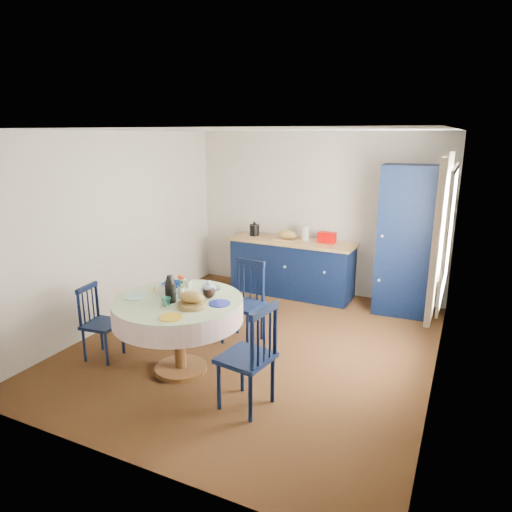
{
  "coord_description": "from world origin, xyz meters",
  "views": [
    {
      "loc": [
        2.14,
        -4.54,
        2.46
      ],
      "look_at": [
        -0.09,
        0.2,
        1.05
      ],
      "focal_mm": 32.0,
      "sensor_mm": 36.0,
      "label": 1
    }
  ],
  "objects": [
    {
      "name": "pantry_cabinet",
      "position": [
        1.4,
        1.85,
        1.03
      ],
      "size": [
        0.75,
        0.56,
        2.07
      ],
      "rotation": [
        0.0,
        0.0,
        0.06
      ],
      "color": "black",
      "rests_on": "floor"
    },
    {
      "name": "ceiling",
      "position": [
        0.0,
        0.0,
        2.5
      ],
      "size": [
        4.5,
        4.5,
        0.0
      ],
      "primitive_type": "plane",
      "rotation": [
        3.14,
        0.0,
        0.0
      ],
      "color": "white",
      "rests_on": "wall_back"
    },
    {
      "name": "chair_left",
      "position": [
        -1.46,
        -1.01,
        0.43
      ],
      "size": [
        0.4,
        0.42,
        0.85
      ],
      "rotation": [
        0.0,
        0.0,
        1.7
      ],
      "color": "black",
      "rests_on": "floor"
    },
    {
      "name": "mug_d",
      "position": [
        -0.58,
        -0.52,
        0.86
      ],
      "size": [
        0.09,
        0.09,
        0.08
      ],
      "primitive_type": "imported",
      "color": "silver",
      "rests_on": "dining_table"
    },
    {
      "name": "window",
      "position": [
        1.95,
        0.3,
        1.52
      ],
      "size": [
        0.1,
        1.74,
        1.45
      ],
      "color": "white",
      "rests_on": "wall_right"
    },
    {
      "name": "wall_back",
      "position": [
        0.0,
        2.25,
        1.25
      ],
      "size": [
        4.0,
        0.02,
        2.5
      ],
      "primitive_type": "cube",
      "color": "beige",
      "rests_on": "floor"
    },
    {
      "name": "wall_right",
      "position": [
        2.0,
        0.0,
        1.25
      ],
      "size": [
        0.02,
        4.5,
        2.5
      ],
      "primitive_type": "cube",
      "color": "beige",
      "rests_on": "floor"
    },
    {
      "name": "mug_c",
      "position": [
        -0.2,
        -0.7,
        0.87
      ],
      "size": [
        0.13,
        0.13,
        0.1
      ],
      "primitive_type": "imported",
      "color": "black",
      "rests_on": "dining_table"
    },
    {
      "name": "cobalt_bowl",
      "position": [
        -0.74,
        -0.59,
        0.84
      ],
      "size": [
        0.22,
        0.22,
        0.05
      ],
      "primitive_type": "imported",
      "color": "navy",
      "rests_on": "dining_table"
    },
    {
      "name": "mug_b",
      "position": [
        -0.46,
        -1.09,
        0.86
      ],
      "size": [
        0.09,
        0.09,
        0.09
      ],
      "primitive_type": "imported",
      "color": "#2E7E6C",
      "rests_on": "dining_table"
    },
    {
      "name": "chair_far",
      "position": [
        -0.19,
        0.08,
        0.5
      ],
      "size": [
        0.48,
        0.46,
        0.99
      ],
      "rotation": [
        0.0,
        0.0,
        -0.09
      ],
      "color": "black",
      "rests_on": "floor"
    },
    {
      "name": "chair_right",
      "position": [
        0.5,
        -1.17,
        0.52
      ],
      "size": [
        0.5,
        0.51,
        1.02
      ],
      "rotation": [
        0.0,
        0.0,
        -1.72
      ],
      "color": "black",
      "rests_on": "floor"
    },
    {
      "name": "wall_left",
      "position": [
        -2.0,
        0.0,
        1.25
      ],
      "size": [
        0.02,
        4.5,
        2.5
      ],
      "primitive_type": "cube",
      "color": "beige",
      "rests_on": "floor"
    },
    {
      "name": "kitchen_counter",
      "position": [
        -0.27,
        1.9,
        0.45
      ],
      "size": [
        1.96,
        0.65,
        1.11
      ],
      "rotation": [
        0.0,
        0.0,
        -0.02
      ],
      "color": "black",
      "rests_on": "floor"
    },
    {
      "name": "dining_table",
      "position": [
        -0.46,
        -0.89,
        0.69
      ],
      "size": [
        1.34,
        1.34,
        1.09
      ],
      "color": "brown",
      "rests_on": "floor"
    },
    {
      "name": "mug_a",
      "position": [
        -0.68,
        -0.87,
        0.87
      ],
      "size": [
        0.13,
        0.13,
        0.1
      ],
      "primitive_type": "imported",
      "color": "silver",
      "rests_on": "dining_table"
    },
    {
      "name": "floor",
      "position": [
        0.0,
        0.0,
        0.0
      ],
      "size": [
        4.5,
        4.5,
        0.0
      ],
      "primitive_type": "plane",
      "color": "black",
      "rests_on": "ground"
    }
  ]
}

